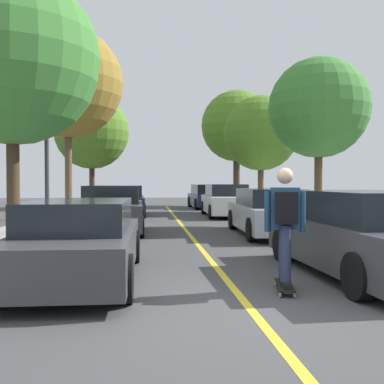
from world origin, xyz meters
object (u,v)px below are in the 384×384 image
(parked_car_right_far, at_px, (226,201))
(skateboarder, at_px, (285,219))
(parked_car_right_nearest, at_px, (364,234))
(street_tree_right_far, at_px, (237,126))
(street_tree_right_near, at_px, (261,133))
(parked_car_left_far, at_px, (124,201))
(parked_car_right_farthest, at_px, (207,197))
(streetlamp, at_px, (47,120))
(skateboard, at_px, (285,285))
(parked_car_right_near, at_px, (268,212))
(street_tree_left_near, at_px, (68,83))
(parked_car_left_near, at_px, (112,210))
(parked_car_left_nearest, at_px, (80,241))
(street_tree_right_nearest, at_px, (319,108))
(street_tree_left_far, at_px, (92,132))
(street_tree_left_nearest, at_px, (12,58))

(parked_car_right_far, relative_size, skateboarder, 2.79)
(parked_car_right_nearest, distance_m, street_tree_right_far, 22.11)
(street_tree_right_near, bearing_deg, parked_car_right_far, -133.98)
(parked_car_left_far, distance_m, street_tree_right_near, 7.79)
(parked_car_right_farthest, distance_m, skateboarder, 20.43)
(streetlamp, xyz_separation_m, skateboard, (4.77, -6.83, -3.22))
(parked_car_right_near, bearing_deg, streetlamp, 179.31)
(parked_car_right_near, height_order, street_tree_right_far, street_tree_right_far)
(parked_car_left_far, bearing_deg, skateboarder, -78.48)
(street_tree_right_near, distance_m, skateboard, 17.15)
(parked_car_right_near, xyz_separation_m, street_tree_left_near, (-6.87, 6.34, 5.06))
(parked_car_left_far, distance_m, parked_car_right_nearest, 14.61)
(parked_car_left_far, bearing_deg, parked_car_left_near, -90.01)
(parked_car_right_nearest, bearing_deg, skateboarder, -150.05)
(streetlamp, bearing_deg, parked_car_left_far, 77.55)
(parked_car_right_farthest, bearing_deg, parked_car_left_nearest, -103.60)
(parked_car_right_far, distance_m, street_tree_right_nearest, 6.75)
(parked_car_right_nearest, xyz_separation_m, street_tree_right_far, (2.22, 21.54, 4.49))
(parked_car_left_near, relative_size, street_tree_left_far, 0.63)
(parked_car_right_farthest, bearing_deg, street_tree_right_far, 43.68)
(street_tree_right_nearest, relative_size, street_tree_right_far, 0.76)
(street_tree_left_far, xyz_separation_m, skateboarder, (5.23, -21.24, -3.53))
(parked_car_right_near, distance_m, parked_car_right_farthest, 13.57)
(parked_car_right_near, height_order, parked_car_right_farthest, parked_car_right_farthest)
(parked_car_right_far, xyz_separation_m, streetlamp, (-6.41, -7.10, 2.60))
(parked_car_right_near, relative_size, parked_car_right_far, 1.01)
(street_tree_left_far, bearing_deg, street_tree_left_near, -90.00)
(parked_car_right_near, bearing_deg, street_tree_right_nearest, 38.31)
(parked_car_right_farthest, relative_size, street_tree_left_near, 0.56)
(parked_car_left_far, xyz_separation_m, street_tree_left_nearest, (-2.22, -9.52, 3.89))
(parked_car_left_far, xyz_separation_m, skateboarder, (3.01, -14.79, 0.33))
(parked_car_right_nearest, height_order, street_tree_right_far, street_tree_right_far)
(parked_car_left_far, relative_size, parked_car_right_near, 1.00)
(parked_car_right_far, xyz_separation_m, street_tree_right_near, (2.22, 2.30, 3.34))
(parked_car_right_far, bearing_deg, parked_car_left_nearest, -109.91)
(parked_car_left_far, distance_m, street_tree_right_nearest, 9.88)
(street_tree_right_far, xyz_separation_m, skateboarder, (-3.86, -22.48, -4.15))
(parked_car_right_nearest, height_order, skateboard, parked_car_right_nearest)
(parked_car_right_near, xyz_separation_m, street_tree_right_near, (2.22, 9.48, 3.39))
(parked_car_left_near, xyz_separation_m, skateboarder, (3.02, -7.85, 0.33))
(street_tree_left_near, bearing_deg, parked_car_right_far, 6.96)
(parked_car_left_far, xyz_separation_m, skateboard, (3.02, -14.76, -0.62))
(street_tree_left_near, bearing_deg, street_tree_left_nearest, -90.00)
(parked_car_left_nearest, height_order, parked_car_left_far, parked_car_left_far)
(parked_car_right_nearest, relative_size, street_tree_right_nearest, 0.79)
(street_tree_left_nearest, bearing_deg, parked_car_right_nearest, -32.19)
(parked_car_right_near, xyz_separation_m, street_tree_left_nearest, (-6.87, -1.51, 3.93))
(street_tree_right_nearest, bearing_deg, skateboard, -114.37)
(street_tree_left_far, height_order, street_tree_right_far, street_tree_right_far)
(parked_car_left_near, relative_size, street_tree_left_nearest, 0.63)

